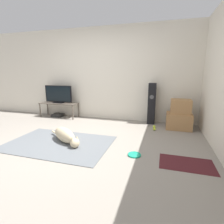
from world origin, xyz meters
The scene contains 14 objects.
ground_plane centered at (0.00, 0.00, 0.00)m, with size 12.00×12.00×0.00m, color gray.
wall_back centered at (0.00, 2.10, 1.27)m, with size 8.00×0.06×2.55m.
area_rug centered at (-0.17, 0.00, 0.01)m, with size 1.94×1.29×0.01m.
dog centered at (-0.06, 0.08, 0.14)m, with size 0.91×0.61×0.27m.
frisbee centered at (1.29, -0.08, 0.01)m, with size 0.21×0.21×0.03m.
cardboard_box_lower centered at (2.07, 1.63, 0.19)m, with size 0.58×0.46×0.37m.
cardboard_box_upper centered at (2.09, 1.64, 0.54)m, with size 0.45×0.36×0.33m.
floor_speaker centered at (1.40, 1.89, 0.53)m, with size 0.19×0.19×1.06m.
tv_stand centered at (-1.33, 1.83, 0.38)m, with size 1.16×0.42×0.43m.
tv centered at (-1.33, 1.83, 0.69)m, with size 0.87×0.20×0.52m.
tennis_ball_by_boxes centered at (1.51, 1.51, 0.03)m, with size 0.07×0.07×0.07m.
tennis_ball_near_speaker centered at (1.53, 1.32, 0.03)m, with size 0.07×0.07×0.07m.
game_console centered at (-1.41, 1.85, 0.04)m, with size 0.31×0.28×0.08m.
door_mat centered at (2.07, -0.13, 0.00)m, with size 0.77×0.48×0.01m.
Camera 1 is at (1.69, -2.69, 1.31)m, focal length 28.00 mm.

